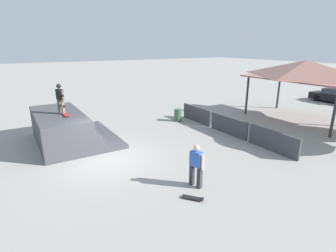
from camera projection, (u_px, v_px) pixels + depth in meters
ground_plane at (107, 159)px, 12.32m from camera, size 160.00×160.00×0.00m
quarter_pipe_ramp at (66, 129)px, 14.17m from camera, size 5.16×3.98×1.70m
skater_on_deck at (60, 97)px, 13.38m from camera, size 0.66×0.37×1.55m
skateboard_on_deck at (66, 115)px, 13.17m from camera, size 0.76×0.20×0.09m
bystander_walking at (196, 164)px, 9.65m from camera, size 0.67×0.32×1.67m
skateboard_on_ground at (193, 198)px, 9.04m from camera, size 0.72×0.63×0.09m
barrier_fence at (228, 125)px, 15.62m from camera, size 9.16×0.12×1.05m
pavilion_shelter at (306, 70)px, 17.71m from camera, size 7.53×4.42×4.16m
trash_bin at (178, 115)px, 18.34m from camera, size 0.52×0.52×0.85m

